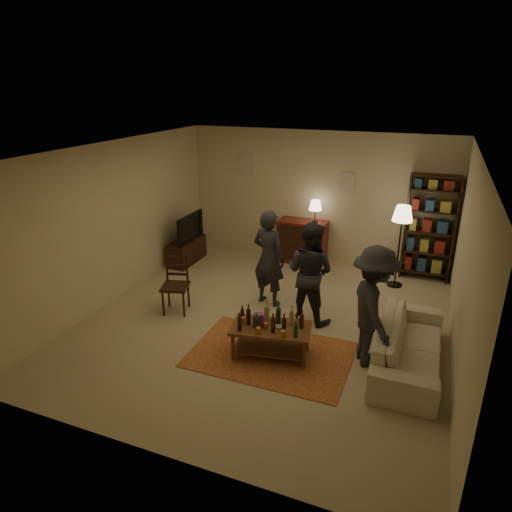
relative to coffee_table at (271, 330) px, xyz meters
The scene contains 13 objects.
floor 1.02m from the coffee_table, 114.92° to the left, with size 6.00×6.00×0.00m, color #C6B793.
room_shell 4.21m from the coffee_table, 105.24° to the left, with size 6.00×6.00×6.00m.
rug 0.39m from the coffee_table, 19.33° to the right, with size 2.20×1.50×0.01m, color brown.
coffee_table is the anchor object (origin of this frame).
dining_chair 2.04m from the coffee_table, 160.06° to the left, with size 0.52×0.52×0.97m.
tv_stand 3.88m from the coffee_table, 136.98° to the left, with size 0.40×1.00×1.06m.
dresser 3.61m from the coffee_table, 99.36° to the left, with size 1.00×0.50×1.36m.
bookshelf 4.12m from the coffee_table, 62.99° to the left, with size 0.90×0.34×2.02m.
floor_lamp 3.46m from the coffee_table, 65.63° to the left, with size 0.36×0.36×1.54m.
sofa 1.86m from the coffee_table, 14.00° to the left, with size 2.08×0.81×0.61m, color beige.
person_left 1.67m from the coffee_table, 111.17° to the left, with size 0.60×0.40×1.66m, color #26262E.
person_right 1.29m from the coffee_table, 80.27° to the left, with size 0.79×0.62×1.63m, color #27282F.
person_by_sofa 1.41m from the coffee_table, 14.11° to the left, with size 1.08×0.62×1.67m, color #292A32.
Camera 1 is at (2.24, -6.03, 3.61)m, focal length 32.00 mm.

